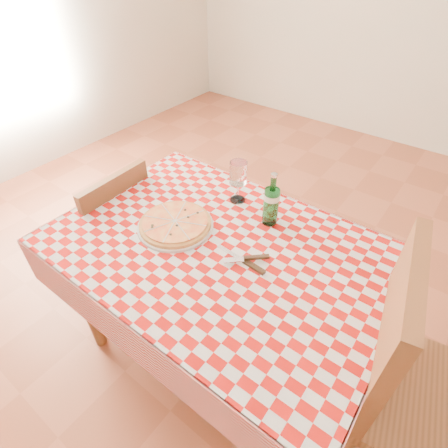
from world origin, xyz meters
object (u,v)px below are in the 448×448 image
Objects in this scene: dining_table at (219,264)px; pizza_plate at (175,223)px; chair_far at (114,230)px; wine_glass at (238,182)px; chair_near at (409,376)px; water_bottle at (272,199)px.

dining_table is 3.87× the size of pizza_plate.
wine_glass reaches higher than chair_far.
chair_near is 1.21× the size of chair_far.
water_bottle is at bearing 152.40° from chair_near.
dining_table is 1.41× the size of chair_far.
chair_near is 1.44m from chair_far.
water_bottle is (-0.67, 0.21, 0.28)m from chair_near.
pizza_plate is (0.48, -0.00, 0.29)m from chair_far.
dining_table is 5.16× the size of water_bottle.
wine_glass is at bearing 72.91° from pizza_plate.
pizza_plate is at bearing 177.52° from chair_far.
chair_near is 5.34× the size of wine_glass.
chair_far is 4.39× the size of wine_glass.
chair_far is at bearing 171.66° from chair_near.
dining_table is 6.21× the size of wine_glass.
pizza_plate is 1.61× the size of wine_glass.
dining_table is 0.75m from chair_near.
chair_near is 0.94m from wine_glass.
dining_table is 0.71m from chair_far.
pizza_plate is at bearing -138.11° from water_bottle.
pizza_plate is at bearing 172.71° from chair_near.
pizza_plate is at bearing -107.09° from wine_glass.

